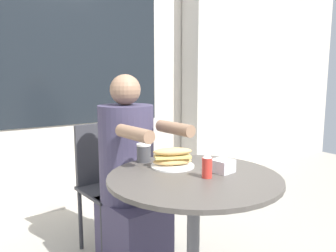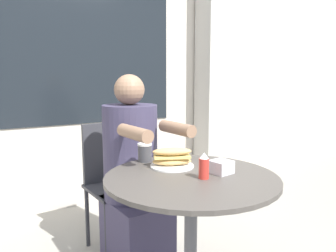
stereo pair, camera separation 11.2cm
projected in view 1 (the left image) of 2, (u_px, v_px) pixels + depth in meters
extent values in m
cube|color=beige|center=(68.00, 52.00, 2.86)|extent=(8.00, 0.08, 2.80)
cube|color=black|center=(65.00, 46.00, 2.80)|extent=(1.78, 0.01, 1.36)
cube|color=#B2ADA3|center=(200.00, 76.00, 3.46)|extent=(0.27, 0.27, 2.40)
cylinder|color=#47423D|center=(194.00, 177.00, 1.49)|extent=(0.79, 0.79, 0.02)
cylinder|color=#515156|center=(193.00, 252.00, 1.55)|extent=(0.06, 0.06, 0.71)
cube|color=#333338|center=(113.00, 189.00, 2.20)|extent=(0.41, 0.41, 0.02)
cube|color=#333338|center=(100.00, 153.00, 2.30)|extent=(0.35, 0.06, 0.42)
cylinder|color=#333338|center=(147.00, 223.00, 2.21)|extent=(0.03, 0.03, 0.43)
cylinder|color=#333338|center=(103.00, 238.00, 2.00)|extent=(0.03, 0.03, 0.43)
cylinder|color=#333338|center=(122.00, 208.00, 2.46)|extent=(0.03, 0.03, 0.43)
cylinder|color=#333338|center=(80.00, 219.00, 2.26)|extent=(0.03, 0.03, 0.43)
cube|color=#38334C|center=(133.00, 236.00, 2.00)|extent=(0.35, 0.44, 0.45)
cylinder|color=#38334C|center=(126.00, 153.00, 1.97)|extent=(0.33, 0.33, 0.57)
sphere|color=#8E6B51|center=(125.00, 90.00, 1.92)|extent=(0.18, 0.18, 0.18)
cylinder|color=#8E6B51|center=(175.00, 128.00, 1.80)|extent=(0.09, 0.27, 0.07)
cylinder|color=#8E6B51|center=(134.00, 134.00, 1.64)|extent=(0.09, 0.27, 0.07)
cylinder|color=white|center=(172.00, 166.00, 1.63)|extent=(0.22, 0.22, 0.01)
ellipsoid|color=tan|center=(172.00, 161.00, 1.63)|extent=(0.21, 0.15, 0.04)
cube|color=#D6BC66|center=(173.00, 156.00, 1.63)|extent=(0.20, 0.14, 0.01)
ellipsoid|color=tan|center=(173.00, 152.00, 1.62)|extent=(0.21, 0.15, 0.04)
cylinder|color=#424247|center=(144.00, 154.00, 1.72)|extent=(0.07, 0.07, 0.09)
cylinder|color=white|center=(144.00, 145.00, 1.71)|extent=(0.08, 0.08, 0.01)
cube|color=silver|center=(222.00, 166.00, 1.53)|extent=(0.10, 0.10, 0.06)
cylinder|color=red|center=(207.00, 168.00, 1.45)|extent=(0.05, 0.05, 0.09)
cone|color=white|center=(207.00, 155.00, 1.44)|extent=(0.04, 0.04, 0.03)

